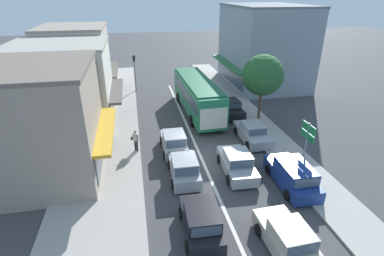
{
  "coord_description": "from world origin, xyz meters",
  "views": [
    {
      "loc": [
        -4.21,
        -17.86,
        10.85
      ],
      "look_at": [
        -0.16,
        2.56,
        1.2
      ],
      "focal_mm": 28.0,
      "sensor_mm": 36.0,
      "label": 1
    }
  ],
  "objects_px": {
    "sedan_adjacent_lane_trail": "(289,241)",
    "hatchback_behind_bus_mid": "(184,168)",
    "parked_sedan_kerb_third": "(230,108)",
    "pedestrian_with_handbag_near": "(136,139)",
    "hatchback_behind_bus_near": "(201,222)",
    "street_tree_right": "(263,75)",
    "hatchback_queue_gap_filler": "(174,143)",
    "traffic_light_downstreet": "(134,67)",
    "sedan_adjacent_lane_lead": "(237,163)",
    "city_bus": "(197,94)",
    "parked_sedan_kerb_second": "(252,133)",
    "parked_wagon_kerb_front": "(292,175)",
    "directional_road_sign": "(307,137)"
  },
  "relations": [
    {
      "from": "sedan_adjacent_lane_trail",
      "to": "hatchback_behind_bus_mid",
      "type": "xyz_separation_m",
      "value": [
        -3.6,
        6.74,
        0.05
      ]
    },
    {
      "from": "sedan_adjacent_lane_trail",
      "to": "parked_sedan_kerb_third",
      "type": "bearing_deg",
      "value": 81.38
    },
    {
      "from": "pedestrian_with_handbag_near",
      "to": "hatchback_behind_bus_mid",
      "type": "bearing_deg",
      "value": -53.94
    },
    {
      "from": "hatchback_behind_bus_near",
      "to": "hatchback_behind_bus_mid",
      "type": "height_order",
      "value": "same"
    },
    {
      "from": "street_tree_right",
      "to": "pedestrian_with_handbag_near",
      "type": "relative_size",
      "value": 3.73
    },
    {
      "from": "hatchback_queue_gap_filler",
      "to": "traffic_light_downstreet",
      "type": "relative_size",
      "value": 0.88
    },
    {
      "from": "hatchback_behind_bus_mid",
      "to": "pedestrian_with_handbag_near",
      "type": "relative_size",
      "value": 2.3
    },
    {
      "from": "sedan_adjacent_lane_trail",
      "to": "pedestrian_with_handbag_near",
      "type": "bearing_deg",
      "value": 121.19
    },
    {
      "from": "sedan_adjacent_lane_lead",
      "to": "hatchback_behind_bus_mid",
      "type": "xyz_separation_m",
      "value": [
        -3.47,
        -0.03,
        0.05
      ]
    },
    {
      "from": "city_bus",
      "to": "pedestrian_with_handbag_near",
      "type": "height_order",
      "value": "city_bus"
    },
    {
      "from": "sedan_adjacent_lane_lead",
      "to": "parked_sedan_kerb_second",
      "type": "distance_m",
      "value": 4.87
    },
    {
      "from": "hatchback_behind_bus_near",
      "to": "hatchback_behind_bus_mid",
      "type": "relative_size",
      "value": 1.0
    },
    {
      "from": "sedan_adjacent_lane_trail",
      "to": "parked_wagon_kerb_front",
      "type": "xyz_separation_m",
      "value": [
        2.66,
        4.71,
        0.08
      ]
    },
    {
      "from": "parked_sedan_kerb_third",
      "to": "traffic_light_downstreet",
      "type": "distance_m",
      "value": 12.57
    },
    {
      "from": "hatchback_queue_gap_filler",
      "to": "directional_road_sign",
      "type": "distance_m",
      "value": 9.11
    },
    {
      "from": "sedan_adjacent_lane_trail",
      "to": "directional_road_sign",
      "type": "height_order",
      "value": "directional_road_sign"
    },
    {
      "from": "hatchback_behind_bus_near",
      "to": "parked_sedan_kerb_third",
      "type": "relative_size",
      "value": 0.89
    },
    {
      "from": "parked_wagon_kerb_front",
      "to": "traffic_light_downstreet",
      "type": "relative_size",
      "value": 1.08
    },
    {
      "from": "parked_wagon_kerb_front",
      "to": "traffic_light_downstreet",
      "type": "xyz_separation_m",
      "value": [
        -8.72,
        20.64,
        2.11
      ]
    },
    {
      "from": "sedan_adjacent_lane_lead",
      "to": "street_tree_right",
      "type": "relative_size",
      "value": 0.7
    },
    {
      "from": "city_bus",
      "to": "hatchback_behind_bus_near",
      "type": "height_order",
      "value": "city_bus"
    },
    {
      "from": "parked_wagon_kerb_front",
      "to": "hatchback_behind_bus_mid",
      "type": "bearing_deg",
      "value": 162.02
    },
    {
      "from": "hatchback_behind_bus_mid",
      "to": "parked_sedan_kerb_third",
      "type": "distance_m",
      "value": 11.42
    },
    {
      "from": "city_bus",
      "to": "hatchback_behind_bus_near",
      "type": "xyz_separation_m",
      "value": [
        -3.16,
        -15.62,
        -1.17
      ]
    },
    {
      "from": "parked_sedan_kerb_third",
      "to": "hatchback_behind_bus_mid",
      "type": "bearing_deg",
      "value": -122.19
    },
    {
      "from": "sedan_adjacent_lane_lead",
      "to": "parked_wagon_kerb_front",
      "type": "xyz_separation_m",
      "value": [
        2.79,
        -2.06,
        0.08
      ]
    },
    {
      "from": "sedan_adjacent_lane_trail",
      "to": "hatchback_behind_bus_mid",
      "type": "bearing_deg",
      "value": 118.09
    },
    {
      "from": "hatchback_behind_bus_near",
      "to": "sedan_adjacent_lane_trail",
      "type": "bearing_deg",
      "value": -27.92
    },
    {
      "from": "parked_wagon_kerb_front",
      "to": "hatchback_queue_gap_filler",
      "type": "bearing_deg",
      "value": 138.74
    },
    {
      "from": "hatchback_queue_gap_filler",
      "to": "parked_wagon_kerb_front",
      "type": "distance_m",
      "value": 8.5
    },
    {
      "from": "hatchback_queue_gap_filler",
      "to": "traffic_light_downstreet",
      "type": "distance_m",
      "value": 15.37
    },
    {
      "from": "city_bus",
      "to": "hatchback_queue_gap_filler",
      "type": "xyz_separation_m",
      "value": [
        -3.29,
        -7.22,
        -1.17
      ]
    },
    {
      "from": "hatchback_queue_gap_filler",
      "to": "pedestrian_with_handbag_near",
      "type": "distance_m",
      "value": 2.78
    },
    {
      "from": "hatchback_behind_bus_near",
      "to": "hatchback_queue_gap_filler",
      "type": "height_order",
      "value": "same"
    },
    {
      "from": "parked_sedan_kerb_second",
      "to": "traffic_light_downstreet",
      "type": "bearing_deg",
      "value": 120.67
    },
    {
      "from": "city_bus",
      "to": "parked_wagon_kerb_front",
      "type": "height_order",
      "value": "city_bus"
    },
    {
      "from": "parked_wagon_kerb_front",
      "to": "parked_sedan_kerb_third",
      "type": "bearing_deg",
      "value": 90.83
    },
    {
      "from": "city_bus",
      "to": "pedestrian_with_handbag_near",
      "type": "xyz_separation_m",
      "value": [
        -6.02,
        -6.86,
        -0.81
      ]
    },
    {
      "from": "directional_road_sign",
      "to": "traffic_light_downstreet",
      "type": "bearing_deg",
      "value": 116.91
    },
    {
      "from": "directional_road_sign",
      "to": "pedestrian_with_handbag_near",
      "type": "distance_m",
      "value": 11.59
    },
    {
      "from": "directional_road_sign",
      "to": "hatchback_queue_gap_filler",
      "type": "bearing_deg",
      "value": 148.98
    },
    {
      "from": "city_bus",
      "to": "hatchback_behind_bus_mid",
      "type": "xyz_separation_m",
      "value": [
        -3.15,
        -10.79,
        -1.17
      ]
    },
    {
      "from": "hatchback_behind_bus_mid",
      "to": "parked_sedan_kerb_third",
      "type": "xyz_separation_m",
      "value": [
        6.08,
        9.66,
        -0.05
      ]
    },
    {
      "from": "sedan_adjacent_lane_lead",
      "to": "parked_wagon_kerb_front",
      "type": "bearing_deg",
      "value": -36.43
    },
    {
      "from": "traffic_light_downstreet",
      "to": "directional_road_sign",
      "type": "xyz_separation_m",
      "value": [
        9.96,
        -19.62,
        -0.15
      ]
    },
    {
      "from": "city_bus",
      "to": "hatchback_behind_bus_mid",
      "type": "height_order",
      "value": "city_bus"
    },
    {
      "from": "pedestrian_with_handbag_near",
      "to": "directional_road_sign",
      "type": "bearing_deg",
      "value": -25.52
    },
    {
      "from": "sedan_adjacent_lane_trail",
      "to": "pedestrian_with_handbag_near",
      "type": "height_order",
      "value": "pedestrian_with_handbag_near"
    },
    {
      "from": "parked_sedan_kerb_third",
      "to": "parked_sedan_kerb_second",
      "type": "bearing_deg",
      "value": -89.47
    },
    {
      "from": "sedan_adjacent_lane_trail",
      "to": "parked_wagon_kerb_front",
      "type": "relative_size",
      "value": 0.94
    }
  ]
}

